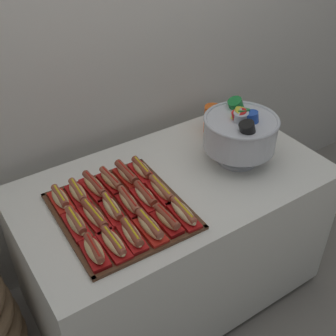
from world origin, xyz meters
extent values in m
plane|color=gray|center=(0.00, 0.00, 0.00)|extent=(10.00, 10.00, 0.00)
cube|color=silver|center=(0.00, 0.53, 1.30)|extent=(6.00, 0.10, 2.60)
cube|color=white|center=(0.00, 0.00, 0.39)|extent=(1.38, 0.77, 0.71)
cylinder|color=black|center=(0.58, -0.27, 0.02)|extent=(0.05, 0.05, 0.04)
cylinder|color=black|center=(-0.58, 0.27, 0.02)|extent=(0.05, 0.05, 0.04)
cylinder|color=black|center=(0.58, 0.27, 0.02)|extent=(0.05, 0.05, 0.04)
cube|color=#56331E|center=(-0.29, -0.05, 0.75)|extent=(0.49, 0.54, 0.01)
cube|color=#56331E|center=(-0.30, -0.31, 0.76)|extent=(0.48, 0.03, 0.01)
cube|color=#56331E|center=(-0.28, 0.20, 0.76)|extent=(0.48, 0.03, 0.01)
cube|color=#56331E|center=(-0.52, -0.05, 0.76)|extent=(0.03, 0.53, 0.01)
cube|color=#56331E|center=(-0.06, -0.06, 0.76)|extent=(0.03, 0.53, 0.01)
cube|color=#B21414|center=(-0.48, -0.21, 0.77)|extent=(0.08, 0.16, 0.02)
ellipsoid|color=tan|center=(-0.48, -0.21, 0.79)|extent=(0.07, 0.15, 0.04)
cylinder|color=brown|center=(-0.48, -0.21, 0.80)|extent=(0.04, 0.14, 0.03)
cylinder|color=red|center=(-0.48, -0.21, 0.81)|extent=(0.02, 0.12, 0.01)
cube|color=#B21414|center=(-0.41, -0.22, 0.77)|extent=(0.07, 0.17, 0.02)
ellipsoid|color=#E0BC7F|center=(-0.41, -0.22, 0.79)|extent=(0.06, 0.16, 0.04)
cylinder|color=#9E4C38|center=(-0.41, -0.22, 0.80)|extent=(0.03, 0.15, 0.03)
cylinder|color=yellow|center=(-0.41, -0.22, 0.81)|extent=(0.01, 0.13, 0.01)
cube|color=red|center=(-0.33, -0.22, 0.77)|extent=(0.08, 0.16, 0.02)
ellipsoid|color=beige|center=(-0.33, -0.22, 0.79)|extent=(0.06, 0.15, 0.04)
cylinder|color=brown|center=(-0.33, -0.22, 0.80)|extent=(0.04, 0.14, 0.03)
cylinder|color=yellow|center=(-0.33, -0.22, 0.81)|extent=(0.02, 0.12, 0.01)
cube|color=red|center=(-0.26, -0.22, 0.77)|extent=(0.07, 0.17, 0.02)
ellipsoid|color=#E0BC7F|center=(-0.26, -0.22, 0.79)|extent=(0.06, 0.16, 0.04)
cylinder|color=#9E4C38|center=(-0.26, -0.22, 0.80)|extent=(0.04, 0.16, 0.03)
cylinder|color=yellow|center=(-0.26, -0.22, 0.82)|extent=(0.01, 0.13, 0.01)
cube|color=#B21414|center=(-0.18, -0.22, 0.77)|extent=(0.06, 0.15, 0.02)
ellipsoid|color=tan|center=(-0.18, -0.22, 0.79)|extent=(0.05, 0.14, 0.04)
cylinder|color=brown|center=(-0.18, -0.22, 0.80)|extent=(0.03, 0.14, 0.03)
cylinder|color=red|center=(-0.18, -0.22, 0.82)|extent=(0.01, 0.12, 0.01)
cube|color=#B21414|center=(-0.11, -0.22, 0.77)|extent=(0.07, 0.18, 0.02)
ellipsoid|color=beige|center=(-0.11, -0.22, 0.79)|extent=(0.06, 0.17, 0.04)
cylinder|color=#A8563D|center=(-0.11, -0.22, 0.80)|extent=(0.04, 0.16, 0.03)
cylinder|color=yellow|center=(-0.11, -0.22, 0.81)|extent=(0.02, 0.13, 0.01)
cube|color=red|center=(-0.48, -0.05, 0.77)|extent=(0.07, 0.17, 0.02)
ellipsoid|color=tan|center=(-0.48, -0.05, 0.79)|extent=(0.06, 0.16, 0.04)
cylinder|color=#9E4C38|center=(-0.48, -0.05, 0.80)|extent=(0.04, 0.15, 0.03)
cylinder|color=yellow|center=(-0.48, -0.05, 0.81)|extent=(0.01, 0.12, 0.01)
cube|color=red|center=(-0.40, -0.05, 0.77)|extent=(0.07, 0.18, 0.02)
ellipsoid|color=#E0BC7F|center=(-0.40, -0.05, 0.79)|extent=(0.06, 0.17, 0.04)
cylinder|color=brown|center=(-0.40, -0.05, 0.80)|extent=(0.04, 0.17, 0.03)
cylinder|color=yellow|center=(-0.40, -0.05, 0.81)|extent=(0.01, 0.15, 0.01)
cube|color=red|center=(-0.33, -0.05, 0.77)|extent=(0.07, 0.17, 0.02)
ellipsoid|color=beige|center=(-0.33, -0.05, 0.79)|extent=(0.06, 0.16, 0.04)
cylinder|color=#A8563D|center=(-0.33, -0.05, 0.80)|extent=(0.04, 0.16, 0.03)
cylinder|color=yellow|center=(-0.33, -0.05, 0.81)|extent=(0.02, 0.13, 0.01)
cube|color=#B21414|center=(-0.25, -0.05, 0.77)|extent=(0.07, 0.18, 0.02)
ellipsoid|color=#E0BC7F|center=(-0.25, -0.05, 0.79)|extent=(0.06, 0.17, 0.04)
cylinder|color=#A8563D|center=(-0.25, -0.05, 0.80)|extent=(0.04, 0.16, 0.03)
cylinder|color=red|center=(-0.25, -0.05, 0.81)|extent=(0.02, 0.13, 0.01)
cube|color=red|center=(-0.18, -0.06, 0.77)|extent=(0.08, 0.17, 0.02)
ellipsoid|color=beige|center=(-0.18, -0.06, 0.79)|extent=(0.06, 0.16, 0.04)
cylinder|color=brown|center=(-0.18, -0.06, 0.80)|extent=(0.04, 0.15, 0.03)
cylinder|color=red|center=(-0.18, -0.06, 0.81)|extent=(0.01, 0.13, 0.01)
cube|color=red|center=(-0.10, -0.06, 0.77)|extent=(0.07, 0.18, 0.02)
ellipsoid|color=tan|center=(-0.10, -0.06, 0.78)|extent=(0.06, 0.16, 0.04)
cylinder|color=#A8563D|center=(-0.10, -0.06, 0.80)|extent=(0.04, 0.17, 0.03)
cylinder|color=yellow|center=(-0.10, -0.06, 0.81)|extent=(0.02, 0.14, 0.01)
cube|color=red|center=(-0.47, 0.12, 0.77)|extent=(0.07, 0.15, 0.02)
ellipsoid|color=#E0BC7F|center=(-0.47, 0.12, 0.79)|extent=(0.06, 0.14, 0.04)
cylinder|color=#9E4C38|center=(-0.47, 0.12, 0.80)|extent=(0.03, 0.13, 0.03)
cylinder|color=yellow|center=(-0.47, 0.12, 0.81)|extent=(0.01, 0.11, 0.01)
cube|color=#B21414|center=(-0.40, 0.11, 0.77)|extent=(0.08, 0.16, 0.02)
ellipsoid|color=#E0BC7F|center=(-0.40, 0.11, 0.79)|extent=(0.06, 0.15, 0.04)
cylinder|color=#A8563D|center=(-0.40, 0.11, 0.80)|extent=(0.04, 0.14, 0.03)
cylinder|color=yellow|center=(-0.40, 0.11, 0.81)|extent=(0.02, 0.12, 0.01)
cube|color=red|center=(-0.32, 0.11, 0.77)|extent=(0.07, 0.18, 0.02)
ellipsoid|color=tan|center=(-0.32, 0.11, 0.79)|extent=(0.06, 0.17, 0.04)
cylinder|color=brown|center=(-0.32, 0.11, 0.80)|extent=(0.03, 0.17, 0.03)
cylinder|color=red|center=(-0.32, 0.11, 0.82)|extent=(0.01, 0.14, 0.01)
cube|color=#B21414|center=(-0.25, 0.11, 0.77)|extent=(0.06, 0.17, 0.02)
ellipsoid|color=tan|center=(-0.25, 0.11, 0.79)|extent=(0.05, 0.16, 0.04)
cylinder|color=#A8563D|center=(-0.25, 0.11, 0.80)|extent=(0.03, 0.15, 0.03)
cylinder|color=red|center=(-0.25, 0.11, 0.81)|extent=(0.01, 0.13, 0.01)
cube|color=red|center=(-0.17, 0.11, 0.77)|extent=(0.06, 0.17, 0.02)
ellipsoid|color=beige|center=(-0.17, 0.11, 0.79)|extent=(0.05, 0.15, 0.04)
cylinder|color=brown|center=(-0.17, 0.11, 0.80)|extent=(0.04, 0.16, 0.03)
cylinder|color=red|center=(-0.17, 0.11, 0.82)|extent=(0.01, 0.13, 0.01)
cube|color=red|center=(-0.10, 0.11, 0.77)|extent=(0.08, 0.16, 0.02)
ellipsoid|color=#E0BC7F|center=(-0.10, 0.11, 0.79)|extent=(0.07, 0.15, 0.04)
cylinder|color=brown|center=(-0.10, 0.11, 0.80)|extent=(0.04, 0.15, 0.03)
cylinder|color=yellow|center=(-0.10, 0.11, 0.81)|extent=(0.02, 0.12, 0.01)
cylinder|color=silver|center=(0.33, -0.04, 0.76)|extent=(0.18, 0.18, 0.02)
cone|color=silver|center=(0.33, -0.04, 0.80)|extent=(0.06, 0.06, 0.06)
cylinder|color=silver|center=(0.33, -0.04, 0.90)|extent=(0.33, 0.33, 0.14)
torus|color=silver|center=(0.33, -0.04, 0.97)|extent=(0.33, 0.33, 0.02)
cylinder|color=#197A33|center=(0.34, -0.04, 0.95)|extent=(0.09, 0.10, 0.14)
cylinder|color=#197A33|center=(0.40, 0.06, 0.95)|extent=(0.13, 0.10, 0.15)
cylinder|color=yellow|center=(0.33, -0.02, 0.95)|extent=(0.11, 0.12, 0.14)
cylinder|color=red|center=(0.33, -0.04, 0.95)|extent=(0.11, 0.11, 0.14)
cylinder|color=#B7BCC6|center=(0.32, -0.04, 0.95)|extent=(0.10, 0.10, 0.13)
cylinder|color=black|center=(0.30, -0.12, 0.95)|extent=(0.11, 0.09, 0.14)
cylinder|color=#1E47B2|center=(0.36, -0.07, 0.95)|extent=(0.09, 0.10, 0.13)
cylinder|color=#EA5B19|center=(0.39, 0.23, 0.80)|extent=(0.08, 0.08, 0.11)
cylinder|color=#EA5B19|center=(0.39, 0.23, 0.82)|extent=(0.08, 0.08, 0.11)
cylinder|color=#EA5B19|center=(0.39, 0.23, 0.84)|extent=(0.08, 0.08, 0.11)
torus|color=pink|center=(0.54, 0.19, 0.77)|extent=(0.13, 0.13, 0.04)
camera|label=1|loc=(-0.84, -1.23, 1.92)|focal=46.34mm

